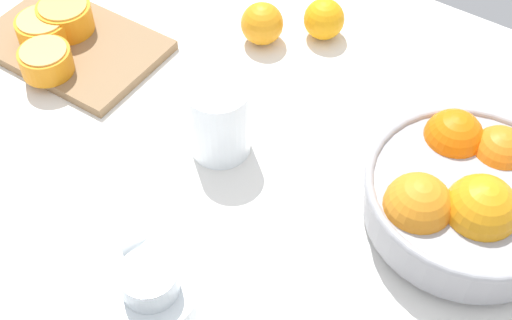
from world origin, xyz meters
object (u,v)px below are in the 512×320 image
object	(u,v)px
orange_half_0	(65,17)
orange_half_2	(46,60)
fruit_bowl	(468,197)
juice_glass	(219,124)
orange_half_1	(43,29)
loose_orange_0	(262,24)
loose_orange_1	(324,19)
juice_pitcher	(158,316)
cutting_board	(72,45)

from	to	relation	value
orange_half_0	orange_half_2	bearing A→B (deg)	-63.22
fruit_bowl	juice_glass	xyz separation A→B (cm)	(-32.41, -6.87, -0.27)
juice_glass	orange_half_2	size ratio (longest dim) A/B	1.41
orange_half_1	loose_orange_0	bearing A→B (deg)	36.90
loose_orange_0	fruit_bowl	bearing A→B (deg)	-20.59
juice_glass	loose_orange_1	size ratio (longest dim) A/B	1.70
juice_glass	orange_half_0	world-z (taller)	juice_glass
juice_pitcher	juice_glass	distance (cm)	29.20
juice_pitcher	orange_half_2	size ratio (longest dim) A/B	1.98
orange_half_0	orange_half_2	size ratio (longest dim) A/B	1.09
fruit_bowl	orange_half_1	size ratio (longest dim) A/B	3.22
juice_glass	orange_half_1	world-z (taller)	juice_glass
juice_glass	cutting_board	size ratio (longest dim) A/B	0.40
juice_glass	juice_pitcher	bearing A→B (deg)	-66.90
juice_pitcher	loose_orange_1	size ratio (longest dim) A/B	2.39
orange_half_1	loose_orange_1	distance (cm)	43.45
fruit_bowl	loose_orange_0	xyz separation A→B (cm)	(-40.21, 15.10, -1.63)
cutting_board	orange_half_0	size ratio (longest dim) A/B	3.26
juice_glass	cutting_board	distance (cm)	31.69
orange_half_0	loose_orange_1	distance (cm)	40.38
juice_pitcher	cutting_board	distance (cm)	52.69
fruit_bowl	orange_half_1	distance (cm)	67.34
juice_pitcher	orange_half_2	distance (cm)	47.23
fruit_bowl	loose_orange_1	world-z (taller)	fruit_bowl
fruit_bowl	loose_orange_1	distance (cm)	39.34
loose_orange_0	orange_half_2	bearing A→B (deg)	-130.65
fruit_bowl	orange_half_0	xyz separation A→B (cm)	(-66.14, -1.27, -1.11)
juice_pitcher	orange_half_1	world-z (taller)	juice_pitcher
juice_pitcher	loose_orange_1	xyz separation A→B (cm)	(-11.89, 55.30, -2.29)
juice_pitcher	orange_half_1	xyz separation A→B (cm)	(-46.17, 28.61, -1.91)
orange_half_1	orange_half_2	xyz separation A→B (cm)	(5.38, -4.87, -0.05)
orange_half_1	loose_orange_1	xyz separation A→B (cm)	(34.28, 26.69, -0.38)
fruit_bowl	juice_pitcher	xyz separation A→B (cm)	(-20.96, -33.72, 0.54)
fruit_bowl	loose_orange_1	size ratio (longest dim) A/B	4.08
cutting_board	loose_orange_1	size ratio (longest dim) A/B	4.28
orange_half_2	loose_orange_0	bearing A→B (deg)	49.35
juice_pitcher	orange_half_1	distance (cm)	54.35
juice_pitcher	orange_half_2	world-z (taller)	juice_pitcher
loose_orange_1	loose_orange_0	bearing A→B (deg)	-138.66
juice_pitcher	cutting_board	xyz separation A→B (cm)	(-42.68, 30.54, -4.73)
cutting_board	loose_orange_0	distance (cm)	29.83
fruit_bowl	orange_half_1	xyz separation A→B (cm)	(-67.13, -5.11, -1.37)
juice_glass	orange_half_1	xyz separation A→B (cm)	(-34.72, 1.76, -1.10)
orange_half_1	loose_orange_0	xyz separation A→B (cm)	(26.92, 20.22, -0.26)
juice_pitcher	juice_glass	size ratio (longest dim) A/B	1.40
fruit_bowl	orange_half_2	xyz separation A→B (cm)	(-61.74, -9.98, -1.42)
fruit_bowl	juice_glass	distance (cm)	33.13
loose_orange_1	juice_glass	bearing A→B (deg)	-89.11
orange_half_2	cutting_board	bearing A→B (deg)	105.53
juice_pitcher	orange_half_1	bearing A→B (deg)	148.22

